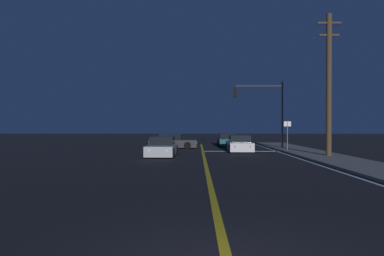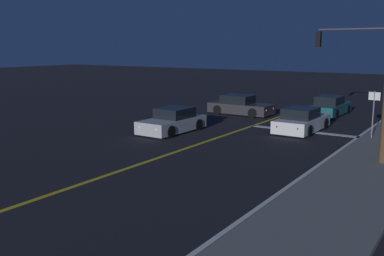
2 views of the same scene
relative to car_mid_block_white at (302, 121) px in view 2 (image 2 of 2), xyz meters
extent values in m
cube|color=slate|center=(4.93, -10.55, -0.51)|extent=(3.20, 43.51, 0.15)
cube|color=gold|center=(-3.01, -10.55, -0.58)|extent=(0.20, 41.09, 0.01)
cube|color=white|center=(3.08, -10.55, -0.58)|extent=(0.16, 41.09, 0.01)
cube|color=white|center=(0.16, 0.04, -0.58)|extent=(6.33, 0.50, 0.01)
cube|color=silver|center=(0.00, 0.06, -0.14)|extent=(1.91, 4.36, 0.68)
cube|color=black|center=(0.00, -0.20, 0.46)|extent=(1.62, 2.02, 0.60)
cylinder|color=black|center=(-0.85, 1.42, -0.26)|extent=(0.23, 0.64, 0.64)
cylinder|color=black|center=(0.88, 1.40, -0.26)|extent=(0.23, 0.64, 0.64)
cylinder|color=black|center=(-0.88, -1.27, -0.26)|extent=(0.23, 0.64, 0.64)
cylinder|color=black|center=(0.86, -1.29, -0.26)|extent=(0.23, 0.64, 0.64)
sphere|color=#FFF4CC|center=(-0.55, 2.18, -0.06)|extent=(0.18, 0.18, 0.18)
sphere|color=#FFF4CC|center=(0.60, 2.17, -0.06)|extent=(0.18, 0.18, 0.18)
sphere|color=red|center=(-0.60, -2.05, -0.06)|extent=(0.14, 0.14, 0.14)
sphere|color=red|center=(0.55, -2.07, -0.06)|extent=(0.14, 0.14, 0.14)
cube|color=#2D2D33|center=(-5.70, 3.67, -0.14)|extent=(4.44, 1.93, 0.68)
cube|color=black|center=(-5.97, 3.68, 0.46)|extent=(2.05, 1.64, 0.60)
cylinder|color=black|center=(-4.32, 4.53, -0.26)|extent=(0.64, 0.23, 0.64)
cylinder|color=black|center=(-4.35, 2.78, -0.26)|extent=(0.64, 0.23, 0.64)
cylinder|color=black|center=(-7.06, 4.57, -0.26)|extent=(0.64, 0.23, 0.64)
cylinder|color=black|center=(-7.08, 2.82, -0.26)|extent=(0.64, 0.23, 0.64)
sphere|color=#FFF4CC|center=(-3.55, 4.22, -0.06)|extent=(0.18, 0.18, 0.18)
sphere|color=#FFF4CC|center=(-3.57, 3.07, -0.06)|extent=(0.18, 0.18, 0.18)
sphere|color=red|center=(-7.85, 4.28, -0.06)|extent=(0.14, 0.14, 0.14)
sphere|color=red|center=(-7.87, 3.13, -0.06)|extent=(0.14, 0.14, 0.14)
cube|color=#B2B5BA|center=(-5.92, -4.21, -0.14)|extent=(1.94, 4.23, 0.68)
cube|color=black|center=(-5.91, -3.96, 0.46)|extent=(1.63, 1.96, 0.60)
cylinder|color=black|center=(-5.08, -5.53, -0.26)|extent=(0.23, 0.64, 0.64)
cylinder|color=black|center=(-6.81, -5.49, -0.26)|extent=(0.23, 0.64, 0.64)
cylinder|color=black|center=(-5.02, -2.93, -0.26)|extent=(0.23, 0.64, 0.64)
cylinder|color=black|center=(-6.76, -2.89, -0.26)|extent=(0.23, 0.64, 0.64)
sphere|color=#FFF4CC|center=(-5.38, -6.25, -0.06)|extent=(0.18, 0.18, 0.18)
sphere|color=#FFF4CC|center=(-6.53, -6.23, -0.06)|extent=(0.18, 0.18, 0.18)
sphere|color=red|center=(-5.30, -2.18, -0.06)|extent=(0.14, 0.14, 0.14)
sphere|color=red|center=(-6.45, -2.15, -0.06)|extent=(0.14, 0.14, 0.14)
cube|color=#195960|center=(-0.39, 6.84, -0.14)|extent=(1.79, 4.52, 0.68)
cube|color=black|center=(-0.40, 6.57, 0.46)|extent=(1.51, 2.09, 0.60)
cylinder|color=black|center=(-1.16, 8.24, -0.26)|extent=(0.23, 0.64, 0.64)
cylinder|color=black|center=(0.43, 8.22, -0.26)|extent=(0.23, 0.64, 0.64)
cylinder|color=black|center=(-1.21, 5.46, -0.26)|extent=(0.23, 0.64, 0.64)
cylinder|color=black|center=(0.38, 5.43, -0.26)|extent=(0.23, 0.64, 0.64)
sphere|color=#FFF4CC|center=(-0.88, 9.03, -0.06)|extent=(0.18, 0.18, 0.18)
sphere|color=#FFF4CC|center=(0.18, 9.01, -0.06)|extent=(0.18, 0.18, 0.18)
sphere|color=red|center=(-0.96, 4.65, -0.06)|extent=(0.14, 0.14, 0.14)
sphere|color=red|center=(0.10, 4.63, -0.06)|extent=(0.14, 0.14, 0.14)
cylinder|color=#38383D|center=(2.05, 2.34, 5.07)|extent=(4.15, 0.12, 0.12)
cube|color=black|center=(-0.03, 2.34, 4.52)|extent=(0.28, 0.28, 0.90)
sphere|color=red|center=(-0.03, 2.34, 4.79)|extent=(0.22, 0.22, 0.22)
sphere|color=#4C2D05|center=(-0.03, 2.34, 4.52)|extent=(0.22, 0.22, 0.22)
sphere|color=#0A3814|center=(-0.03, 2.34, 4.25)|extent=(0.22, 0.22, 0.22)
cylinder|color=slate|center=(3.83, -0.46, 0.67)|extent=(0.06, 0.06, 2.51)
cube|color=white|center=(3.83, -0.46, 1.68)|extent=(0.56, 0.07, 0.40)
camera|label=1|loc=(-3.48, -27.00, 1.57)|focal=30.64mm
camera|label=2|loc=(8.21, -23.48, 4.11)|focal=40.84mm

